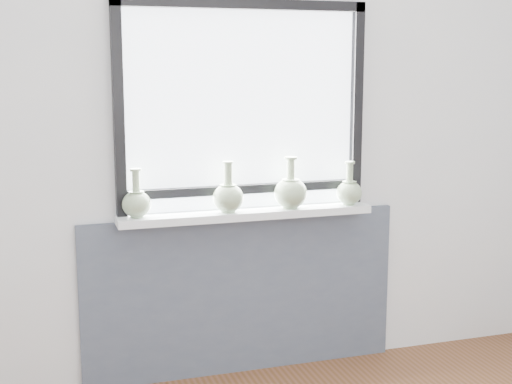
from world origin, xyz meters
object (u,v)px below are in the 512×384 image
object	(u,v)px
vase_c	(291,192)
windowsill	(247,214)
vase_a	(137,202)
vase_b	(228,196)
vase_d	(349,191)

from	to	relation	value
vase_c	windowsill	bearing A→B (deg)	173.47
vase_a	vase_b	distance (m)	0.46
vase_a	vase_c	bearing A→B (deg)	-1.01
windowsill	vase_c	xyz separation A→B (m)	(0.23, -0.03, 0.11)
vase_c	vase_d	distance (m)	0.33
vase_b	vase_d	size ratio (longest dim) A/B	1.12
windowsill	vase_b	world-z (taller)	vase_b
windowsill	vase_b	distance (m)	0.15
vase_b	vase_c	xyz separation A→B (m)	(0.33, -0.00, 0.01)
windowsill	vase_d	world-z (taller)	vase_d
vase_b	vase_a	bearing A→B (deg)	178.34
vase_a	vase_c	world-z (taller)	vase_c
windowsill	vase_d	xyz separation A→B (m)	(0.56, -0.03, 0.09)
windowsill	vase_c	bearing A→B (deg)	-6.53
vase_a	vase_b	size ratio (longest dim) A/B	0.93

